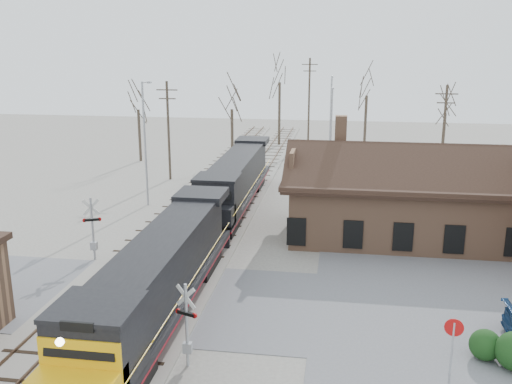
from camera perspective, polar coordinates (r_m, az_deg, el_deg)
ground at (r=29.89m, az=-8.06°, el=-10.69°), size 140.00×140.00×0.00m
road at (r=29.88m, az=-8.06°, el=-10.66°), size 60.00×9.00×0.03m
track_main at (r=43.47m, az=-2.45°, el=-2.21°), size 3.40×90.00×0.24m
track_siding at (r=44.53m, az=-8.15°, el=-1.94°), size 3.40×90.00×0.24m
depot at (r=39.37m, az=14.03°, el=-0.93°), size 15.20×9.31×7.90m
locomotive_lead at (r=26.60m, az=-9.93°, el=-8.87°), size 2.84×18.99×4.21m
locomotive_trailing at (r=44.33m, az=-2.11°, el=1.01°), size 2.84×18.99×3.99m
crossbuck_near at (r=23.62m, az=-6.93°, el=-13.29°), size 0.98×0.44×3.59m
crossbuck_far at (r=35.54m, az=-16.01°, el=-3.74°), size 1.04×0.52×3.87m
do_not_enter_sign at (r=24.03m, az=19.11°, el=-13.56°), size 0.74×0.18×2.49m
hedge_a at (r=26.18m, az=21.94°, el=-14.00°), size 1.31×1.31×1.31m
streetlight_a at (r=45.82m, az=-11.01°, el=5.35°), size 0.25×2.04×9.83m
streetlight_b at (r=51.08m, az=7.49°, el=5.93°), size 0.25×2.04×8.92m
streetlight_c at (r=60.03m, az=7.47°, el=7.48°), size 0.25×2.04×9.40m
utility_pole_a at (r=54.33m, az=-8.75°, el=6.26°), size 2.00×0.24×9.27m
utility_pole_b at (r=73.11m, az=5.33°, el=9.16°), size 2.00×0.24×10.82m
utility_pole_c at (r=54.84m, az=18.23°, el=5.65°), size 2.00×0.24×9.05m
tree_a at (r=63.46m, az=-11.74°, el=8.89°), size 3.76×3.76×9.22m
tree_b at (r=63.30m, az=-2.44°, el=9.08°), size 3.71×3.71×9.09m
tree_c at (r=71.61m, az=2.39°, el=11.94°), size 5.27×5.27×12.91m
tree_d at (r=68.26m, az=11.05°, el=10.36°), size 4.46×4.46×10.94m
tree_e at (r=65.87m, az=18.47°, el=8.19°), size 3.46×3.46×8.49m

